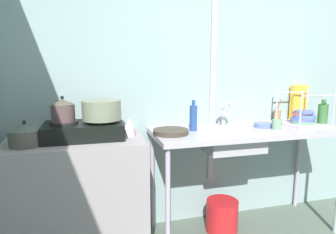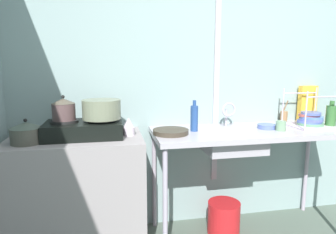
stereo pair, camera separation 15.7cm
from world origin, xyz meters
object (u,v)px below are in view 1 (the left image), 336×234
Objects in this scene: pot_on_left_burner at (63,110)px; dish_rack at (303,118)px; bottle_by_rack at (323,114)px; sink_basin at (230,140)px; pot_beside_stove at (25,135)px; pot_on_right_burner at (102,110)px; utensil_jar at (277,115)px; cereal_box at (299,102)px; small_bowl_on_drainboard at (263,125)px; faucet at (225,110)px; bottle_by_sink at (193,118)px; cup_by_rack at (277,124)px; percolator at (129,127)px; stove at (84,130)px; bucket_on_floor at (222,216)px; frying_pan at (171,132)px.

dish_rack is (2.00, 0.02, -0.15)m from pot_on_left_burner.
bottle_by_rack is (0.16, -0.05, 0.04)m from dish_rack.
sink_basin is 1.32× the size of dish_rack.
pot_on_right_burner is at bearing 12.55° from pot_beside_stove.
utensil_jar is (0.62, 0.28, 0.13)m from sink_basin.
small_bowl_on_drainboard is at bearing -160.83° from cereal_box.
bottle_by_sink is at bearing -163.54° from faucet.
cup_by_rack is (-0.34, -0.10, -0.02)m from dish_rack.
sink_basin is at bearing -179.31° from bottle_by_rack.
percolator is 0.64× the size of faucet.
stove is at bearing -0.00° from pot_on_left_burner.
bucket_on_floor is at bearing 177.05° from bottle_by_rack.
bottle_by_rack is 1.25m from bucket_on_floor.
pot_beside_stove is at bearing -171.44° from percolator.
cereal_box is (1.99, 0.25, 0.10)m from stove.
pot_on_right_burner is at bearing -178.89° from bucket_on_floor.
pot_on_right_burner is at bearing 177.10° from frying_pan.
bucket_on_floor is (-0.88, -0.23, -0.93)m from cereal_box.
utensil_jar is (-0.24, -0.01, -0.11)m from cereal_box.
bottle_by_sink reaches higher than bottle_by_rack.
dish_rack reaches higher than bucket_on_floor.
stove is at bearing 177.69° from frying_pan.
dish_rack is (1.54, 0.03, -0.01)m from percolator.
pot_on_left_burner reaches higher than sink_basin.
pot_on_right_burner is (0.26, -0.00, -0.01)m from pot_on_left_burner.
dish_rack is at bearing -1.05° from bottle_by_sink.
cereal_box is (0.13, 0.23, 0.11)m from dish_rack.
pot_beside_stove is 0.85× the size of bottle_by_sink.
stove is at bearing -177.83° from cereal_box.
bottle_by_sink is at bearing -167.27° from utensil_jar.
pot_beside_stove is at bearing -172.98° from bottle_by_sink.
dish_rack is 1.55× the size of bottle_by_rack.
pot_beside_stove is at bearing -170.93° from faucet.
faucet is 0.71m from dish_rack.
pot_on_left_burner is at bearing 25.46° from pot_beside_stove.
bottle_by_sink is (0.84, 0.04, 0.05)m from stove.
bottle_by_sink is at bearing 169.81° from cup_by_rack.
dish_rack reaches higher than pot_beside_stove.
frying_pan is at bearing -2.90° from pot_on_right_burner.
pot_beside_stove is 2.38m from bottle_by_rack.
sink_basin is 5.82× the size of cup_by_rack.
cereal_box is (0.83, 0.12, 0.03)m from faucet.
percolator is at bearing 177.73° from sink_basin.
bottle_by_sink is (1.20, 0.15, 0.03)m from pot_beside_stove.
frying_pan is (0.51, -0.03, -0.18)m from pot_on_right_burner.
pot_on_right_burner is 1.89m from bottle_by_rack.
frying_pan is 1.22× the size of bottle_by_rack.
pot_beside_stove is at bearing -170.49° from utensil_jar.
pot_on_left_burner is 1.58m from bucket_on_floor.
cereal_box is at bearing 7.66° from pot_on_right_burner.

